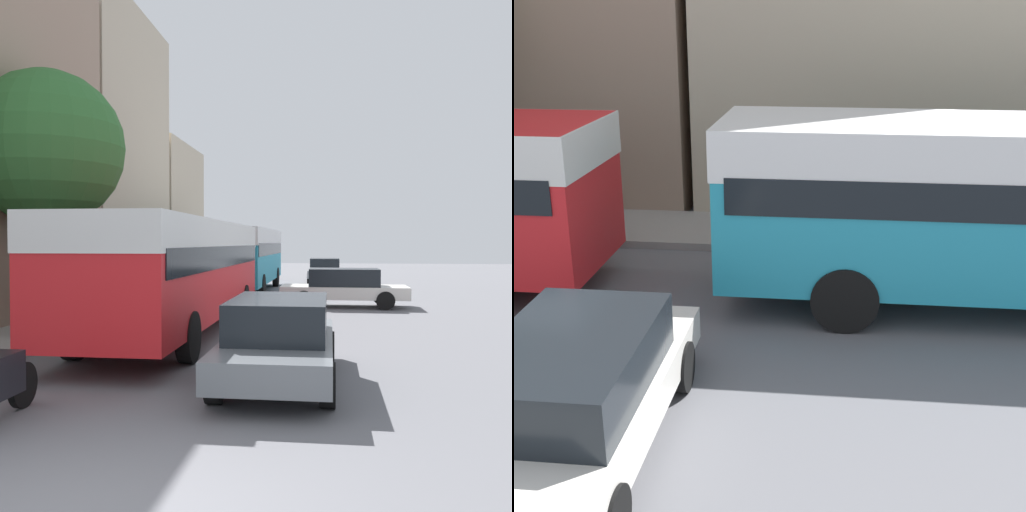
# 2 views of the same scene
# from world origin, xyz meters

# --- Properties ---
(building_far_terrace) EXTENTS (5.45, 8.70, 12.54)m
(building_far_terrace) POSITION_xyz_m (-8.93, 20.24, 6.27)
(building_far_terrace) COLOR #BCAD93
(building_far_terrace) RESTS_ON ground_plane
(building_end_row) EXTENTS (5.43, 7.69, 8.07)m
(building_end_row) POSITION_xyz_m (-8.92, 28.79, 4.03)
(building_end_row) COLOR #BCAD93
(building_end_row) RESTS_ON ground_plane
(bus_lead) EXTENTS (2.59, 11.02, 2.84)m
(bus_lead) POSITION_xyz_m (-1.74, 9.86, 1.86)
(bus_lead) COLOR red
(bus_lead) RESTS_ON ground_plane
(bus_following) EXTENTS (2.52, 10.25, 2.94)m
(bus_following) POSITION_xyz_m (-1.88, 22.48, 1.91)
(bus_following) COLOR teal
(bus_following) RESTS_ON ground_plane
(car_crossing) EXTENTS (4.50, 1.82, 1.38)m
(car_crossing) POSITION_xyz_m (2.58, 16.52, 0.73)
(car_crossing) COLOR silver
(car_crossing) RESTS_ON ground_plane
(car_far_curb) EXTENTS (1.95, 3.98, 1.39)m
(car_far_curb) POSITION_xyz_m (1.76, 29.18, 0.73)
(car_far_curb) COLOR #B7B7BC
(car_far_curb) RESTS_ON ground_plane
(car_distant) EXTENTS (1.83, 4.49, 1.39)m
(car_distant) POSITION_xyz_m (1.27, 5.21, 0.74)
(car_distant) COLOR slate
(car_distant) RESTS_ON ground_plane
(street_tree) EXTENTS (4.01, 4.01, 6.62)m
(street_tree) POSITION_xyz_m (-5.21, 9.86, 4.75)
(street_tree) COLOR brown
(street_tree) RESTS_ON sidewalk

